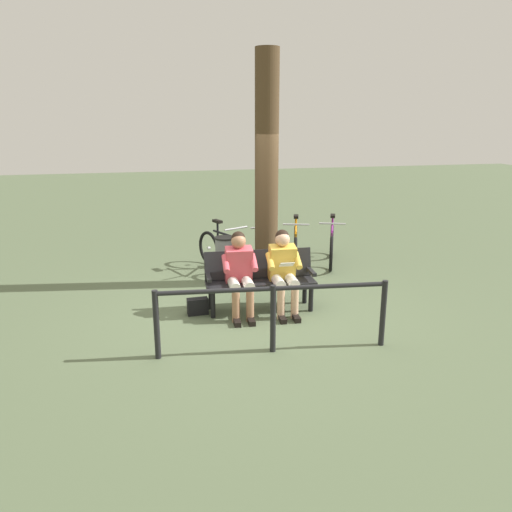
{
  "coord_description": "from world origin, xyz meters",
  "views": [
    {
      "loc": [
        1.45,
        6.65,
        2.77
      ],
      "look_at": [
        -0.16,
        -0.36,
        0.75
      ],
      "focal_mm": 34.97,
      "sensor_mm": 36.0,
      "label": 1
    }
  ],
  "objects_px": {
    "litter_bin": "(225,260)",
    "bicycle_purple": "(332,246)",
    "handbag": "(198,306)",
    "person_companion": "(240,270)",
    "tree_trunk": "(267,172)",
    "bicycle_silver": "(224,252)",
    "bicycle_black": "(295,247)",
    "person_reading": "(284,268)",
    "bench": "(260,276)",
    "bicycle_blue": "(262,250)"
  },
  "relations": [
    {
      "from": "litter_bin",
      "to": "bicycle_purple",
      "type": "height_order",
      "value": "bicycle_purple"
    },
    {
      "from": "bicycle_purple",
      "to": "bicycle_black",
      "type": "distance_m",
      "value": 0.71
    },
    {
      "from": "tree_trunk",
      "to": "litter_bin",
      "type": "bearing_deg",
      "value": -9.71
    },
    {
      "from": "litter_bin",
      "to": "bicycle_silver",
      "type": "relative_size",
      "value": 0.52
    },
    {
      "from": "person_reading",
      "to": "bicycle_silver",
      "type": "distance_m",
      "value": 2.23
    },
    {
      "from": "handbag",
      "to": "bicycle_silver",
      "type": "distance_m",
      "value": 2.13
    },
    {
      "from": "tree_trunk",
      "to": "bicycle_purple",
      "type": "bearing_deg",
      "value": -151.71
    },
    {
      "from": "bicycle_blue",
      "to": "bicycle_silver",
      "type": "distance_m",
      "value": 0.72
    },
    {
      "from": "tree_trunk",
      "to": "bicycle_silver",
      "type": "relative_size",
      "value": 2.45
    },
    {
      "from": "bicycle_purple",
      "to": "litter_bin",
      "type": "bearing_deg",
      "value": -50.65
    },
    {
      "from": "person_reading",
      "to": "bicycle_purple",
      "type": "xyz_separation_m",
      "value": [
        -1.59,
        -2.16,
        -0.31
      ]
    },
    {
      "from": "person_companion",
      "to": "bicycle_purple",
      "type": "height_order",
      "value": "person_companion"
    },
    {
      "from": "bicycle_black",
      "to": "litter_bin",
      "type": "bearing_deg",
      "value": -45.18
    },
    {
      "from": "bicycle_purple",
      "to": "handbag",
      "type": "bearing_deg",
      "value": -32.7
    },
    {
      "from": "bicycle_silver",
      "to": "tree_trunk",
      "type": "bearing_deg",
      "value": 12.6
    },
    {
      "from": "tree_trunk",
      "to": "litter_bin",
      "type": "relative_size",
      "value": 4.69
    },
    {
      "from": "bicycle_silver",
      "to": "handbag",
      "type": "bearing_deg",
      "value": -44.29
    },
    {
      "from": "handbag",
      "to": "person_companion",
      "type": "bearing_deg",
      "value": 169.39
    },
    {
      "from": "person_companion",
      "to": "handbag",
      "type": "bearing_deg",
      "value": -7.8
    },
    {
      "from": "handbag",
      "to": "bicycle_blue",
      "type": "relative_size",
      "value": 0.18
    },
    {
      "from": "person_reading",
      "to": "litter_bin",
      "type": "bearing_deg",
      "value": -64.37
    },
    {
      "from": "bicycle_black",
      "to": "bicycle_silver",
      "type": "relative_size",
      "value": 1.05
    },
    {
      "from": "bicycle_blue",
      "to": "bench",
      "type": "bearing_deg",
      "value": -6.27
    },
    {
      "from": "litter_bin",
      "to": "bicycle_blue",
      "type": "xyz_separation_m",
      "value": [
        -0.81,
        -0.65,
        -0.05
      ]
    },
    {
      "from": "person_companion",
      "to": "bicycle_silver",
      "type": "distance_m",
      "value": 2.14
    },
    {
      "from": "bench",
      "to": "handbag",
      "type": "bearing_deg",
      "value": 4.99
    },
    {
      "from": "person_reading",
      "to": "handbag",
      "type": "distance_m",
      "value": 1.36
    },
    {
      "from": "bench",
      "to": "litter_bin",
      "type": "height_order",
      "value": "bench"
    },
    {
      "from": "tree_trunk",
      "to": "bicycle_black",
      "type": "xyz_separation_m",
      "value": [
        -0.81,
        -0.9,
        -1.54
      ]
    },
    {
      "from": "bicycle_black",
      "to": "bicycle_blue",
      "type": "relative_size",
      "value": 0.97
    },
    {
      "from": "bicycle_purple",
      "to": "bicycle_black",
      "type": "xyz_separation_m",
      "value": [
        0.7,
        -0.09,
        0.0
      ]
    },
    {
      "from": "handbag",
      "to": "tree_trunk",
      "type": "relative_size",
      "value": 0.08
    },
    {
      "from": "bench",
      "to": "bicycle_black",
      "type": "bearing_deg",
      "value": -117.32
    },
    {
      "from": "litter_bin",
      "to": "bicycle_purple",
      "type": "bearing_deg",
      "value": -162.54
    },
    {
      "from": "person_companion",
      "to": "tree_trunk",
      "type": "distance_m",
      "value": 1.94
    },
    {
      "from": "bicycle_blue",
      "to": "handbag",
      "type": "bearing_deg",
      "value": -27.69
    },
    {
      "from": "person_reading",
      "to": "handbag",
      "type": "bearing_deg",
      "value": -3.84
    },
    {
      "from": "litter_bin",
      "to": "bench",
      "type": "bearing_deg",
      "value": 103.29
    },
    {
      "from": "bicycle_blue",
      "to": "person_reading",
      "type": "bearing_deg",
      "value": 3.16
    },
    {
      "from": "bicycle_black",
      "to": "handbag",
      "type": "bearing_deg",
      "value": -28.01
    },
    {
      "from": "tree_trunk",
      "to": "bicycle_blue",
      "type": "bearing_deg",
      "value": -98.41
    },
    {
      "from": "bicycle_blue",
      "to": "bicycle_black",
      "type": "bearing_deg",
      "value": 108.82
    },
    {
      "from": "litter_bin",
      "to": "person_companion",
      "type": "bearing_deg",
      "value": 89.05
    },
    {
      "from": "person_companion",
      "to": "bicycle_blue",
      "type": "relative_size",
      "value": 0.72
    },
    {
      "from": "litter_bin",
      "to": "bicycle_black",
      "type": "xyz_separation_m",
      "value": [
        -1.5,
        -0.78,
        -0.05
      ]
    },
    {
      "from": "handbag",
      "to": "bicycle_black",
      "type": "bearing_deg",
      "value": -135.38
    },
    {
      "from": "person_companion",
      "to": "bicycle_silver",
      "type": "height_order",
      "value": "person_companion"
    },
    {
      "from": "bicycle_black",
      "to": "person_companion",
      "type": "bearing_deg",
      "value": -17.21
    },
    {
      "from": "bicycle_purple",
      "to": "bicycle_silver",
      "type": "bearing_deg",
      "value": -67.77
    },
    {
      "from": "bicycle_silver",
      "to": "person_reading",
      "type": "bearing_deg",
      "value": -10.81
    }
  ]
}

